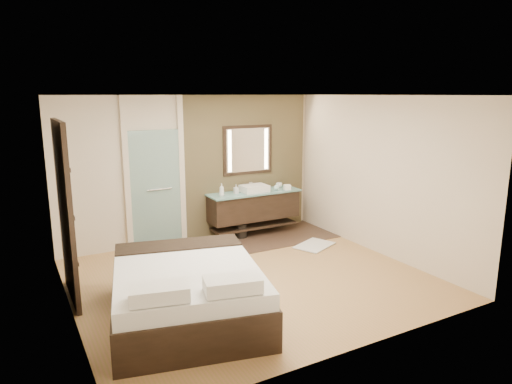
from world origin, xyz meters
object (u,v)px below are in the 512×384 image
mirror_unit (248,150)px  vanity (254,206)px  waste_bin (241,231)px  bed (187,292)px

mirror_unit → vanity: bearing=-90.0°
vanity → waste_bin: 0.55m
mirror_unit → bed: bearing=-129.6°
vanity → waste_bin: vanity is taller
mirror_unit → waste_bin: (-0.32, -0.31, -1.51)m
bed → waste_bin: 3.27m
bed → mirror_unit: bearing=63.5°
vanity → waste_bin: (-0.32, -0.07, -0.44)m
vanity → bed: (-2.36, -2.61, -0.23)m
mirror_unit → waste_bin: 1.57m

